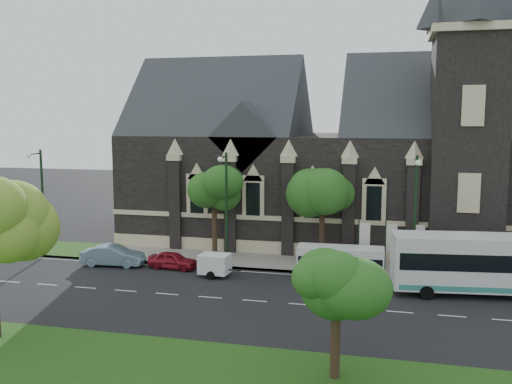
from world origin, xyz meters
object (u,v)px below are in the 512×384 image
(banner_flag_right, at_px, (417,242))
(box_trailer, at_px, (215,264))
(tour_coach, at_px, (499,263))
(car_far_red, at_px, (173,260))
(tree_walk_right, at_px, (325,191))
(street_lamp_near, at_px, (415,210))
(street_lamp_far, at_px, (41,197))
(shuttle_bus, at_px, (341,260))
(sedan, at_px, (113,256))
(banner_flag_left, at_px, (362,240))
(banner_flag_center, at_px, (389,241))
(tree_walk_left, at_px, (217,189))
(street_lamp_mid, at_px, (226,203))
(tree_park_east, at_px, (341,277))

(banner_flag_right, distance_m, box_trailer, 15.15)
(tour_coach, xyz_separation_m, car_far_red, (-23.30, 1.28, -1.49))
(tree_walk_right, height_order, street_lamp_near, street_lamp_near)
(street_lamp_far, bearing_deg, shuttle_bus, -2.10)
(sedan, bearing_deg, box_trailer, -102.41)
(tree_walk_right, distance_m, tour_coach, 13.94)
(banner_flag_left, xyz_separation_m, sedan, (-19.21, -3.23, -1.57))
(box_trailer, relative_size, car_far_red, 0.81)
(banner_flag_center, height_order, shuttle_bus, banner_flag_center)
(banner_flag_right, relative_size, box_trailer, 1.27)
(banner_flag_left, height_order, banner_flag_right, same)
(shuttle_bus, distance_m, sedan, 17.85)
(banner_flag_left, height_order, banner_flag_center, same)
(street_lamp_far, distance_m, shuttle_bus, 25.21)
(shuttle_bus, bearing_deg, banner_flag_right, 25.76)
(tree_walk_right, bearing_deg, banner_flag_center, -18.64)
(sedan, bearing_deg, shuttle_bus, -94.28)
(street_lamp_near, height_order, box_trailer, street_lamp_near)
(shuttle_bus, height_order, car_far_red, shuttle_bus)
(tree_walk_right, relative_size, sedan, 1.58)
(tree_walk_left, xyz_separation_m, tour_coach, (21.09, -5.90, -3.58))
(tree_walk_left, distance_m, banner_flag_left, 12.66)
(street_lamp_mid, relative_size, banner_flag_left, 2.25)
(banner_flag_left, xyz_separation_m, car_far_red, (-14.30, -2.92, -1.72))
(banner_flag_right, relative_size, car_far_red, 1.03)
(street_lamp_near, height_order, street_lamp_far, same)
(tree_walk_left, bearing_deg, street_lamp_far, -165.74)
(tree_walk_left, distance_m, street_lamp_mid, 4.08)
(street_lamp_mid, height_order, shuttle_bus, street_lamp_mid)
(tree_park_east, xyz_separation_m, street_lamp_far, (-26.18, 16.42, 0.49))
(banner_flag_center, distance_m, shuttle_bus, 4.51)
(shuttle_bus, xyz_separation_m, sedan, (-17.83, -0.41, -0.58))
(street_lamp_near, xyz_separation_m, shuttle_bus, (-5.08, -0.91, -3.72))
(banner_flag_center, distance_m, banner_flag_right, 2.00)
(tree_walk_left, bearing_deg, banner_flag_left, -8.02)
(banner_flag_center, height_order, sedan, banner_flag_center)
(banner_flag_left, height_order, shuttle_bus, banner_flag_left)
(tree_park_east, height_order, street_lamp_mid, street_lamp_mid)
(tree_park_east, distance_m, banner_flag_left, 18.46)
(sedan, relative_size, car_far_red, 1.27)
(street_lamp_near, height_order, banner_flag_center, street_lamp_near)
(tree_walk_left, xyz_separation_m, street_lamp_mid, (1.80, -3.61, -0.62))
(banner_flag_left, height_order, car_far_red, banner_flag_left)
(street_lamp_near, bearing_deg, shuttle_bus, -169.82)
(shuttle_bus, relative_size, car_far_red, 1.60)
(street_lamp_far, relative_size, box_trailer, 2.85)
(street_lamp_far, relative_size, shuttle_bus, 1.45)
(shuttle_bus, bearing_deg, banner_flag_left, 62.13)
(tree_walk_left, height_order, street_lamp_mid, street_lamp_mid)
(street_lamp_far, height_order, box_trailer, street_lamp_far)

